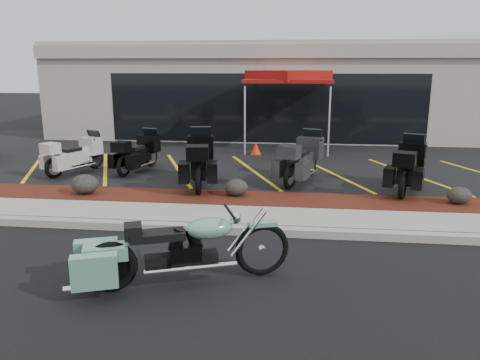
# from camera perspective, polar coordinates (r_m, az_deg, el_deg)

# --- Properties ---
(ground) EXTENTS (90.00, 90.00, 0.00)m
(ground) POSITION_cam_1_polar(r_m,az_deg,el_deg) (8.04, -1.86, -8.69)
(ground) COLOR black
(ground) RESTS_ON ground
(curb) EXTENTS (24.00, 0.25, 0.15)m
(curb) POSITION_cam_1_polar(r_m,az_deg,el_deg) (8.85, -1.00, -6.04)
(curb) COLOR gray
(curb) RESTS_ON ground
(sidewalk) EXTENTS (24.00, 1.20, 0.15)m
(sidewalk) POSITION_cam_1_polar(r_m,az_deg,el_deg) (9.50, -0.45, -4.62)
(sidewalk) COLOR gray
(sidewalk) RESTS_ON ground
(mulch_bed) EXTENTS (24.00, 1.20, 0.16)m
(mulch_bed) POSITION_cam_1_polar(r_m,az_deg,el_deg) (10.64, 0.35, -2.58)
(mulch_bed) COLOR #390E0D
(mulch_bed) RESTS_ON ground
(upper_lot) EXTENTS (26.00, 9.60, 0.15)m
(upper_lot) POSITION_cam_1_polar(r_m,az_deg,el_deg) (15.88, 2.48, 2.85)
(upper_lot) COLOR black
(upper_lot) RESTS_ON ground
(dealership_building) EXTENTS (18.00, 8.16, 4.00)m
(dealership_building) POSITION_cam_1_polar(r_m,az_deg,el_deg) (21.87, 3.76, 10.92)
(dealership_building) COLOR gray
(dealership_building) RESTS_ON ground
(boulder_left) EXTENTS (0.64, 0.53, 0.45)m
(boulder_left) POSITION_cam_1_polar(r_m,az_deg,el_deg) (11.49, -18.40, -0.48)
(boulder_left) COLOR black
(boulder_left) RESTS_ON mulch_bed
(boulder_mid) EXTENTS (0.54, 0.45, 0.38)m
(boulder_mid) POSITION_cam_1_polar(r_m,az_deg,el_deg) (10.74, -0.46, -0.91)
(boulder_mid) COLOR black
(boulder_mid) RESTS_ON mulch_bed
(boulder_right) EXTENTS (0.52, 0.43, 0.37)m
(boulder_right) POSITION_cam_1_polar(r_m,az_deg,el_deg) (11.18, 25.17, -1.70)
(boulder_right) COLOR black
(boulder_right) RESTS_ON mulch_bed
(hero_cruiser) EXTENTS (3.17, 1.80, 1.09)m
(hero_cruiser) POSITION_cam_1_polar(r_m,az_deg,el_deg) (6.98, 2.71, -7.49)
(hero_cruiser) COLOR #669F88
(hero_cruiser) RESTS_ON ground
(touring_white) EXTENTS (1.47, 2.09, 1.14)m
(touring_white) POSITION_cam_1_polar(r_m,az_deg,el_deg) (14.19, -17.33, 3.57)
(touring_white) COLOR silver
(touring_white) RESTS_ON upper_lot
(touring_black_front) EXTENTS (1.20, 2.12, 1.16)m
(touring_black_front) POSITION_cam_1_polar(r_m,az_deg,el_deg) (14.08, -10.80, 3.93)
(touring_black_front) COLOR black
(touring_black_front) RESTS_ON upper_lot
(touring_black_mid) EXTENTS (1.27, 2.49, 1.38)m
(touring_black_mid) POSITION_cam_1_polar(r_m,az_deg,el_deg) (12.48, -4.78, 3.41)
(touring_black_mid) COLOR black
(touring_black_mid) RESTS_ON upper_lot
(touring_grey) EXTENTS (1.56, 2.39, 1.30)m
(touring_grey) POSITION_cam_1_polar(r_m,az_deg,el_deg) (12.77, 8.70, 3.34)
(touring_grey) COLOR #2E2F34
(touring_grey) RESTS_ON upper_lot
(touring_black_rear) EXTENTS (1.53, 2.37, 1.29)m
(touring_black_rear) POSITION_cam_1_polar(r_m,az_deg,el_deg) (12.55, 20.25, 2.44)
(touring_black_rear) COLOR black
(touring_black_rear) RESTS_ON upper_lot
(traffic_cone) EXTENTS (0.44, 0.44, 0.41)m
(traffic_cone) POSITION_cam_1_polar(r_m,az_deg,el_deg) (15.88, 1.95, 3.89)
(traffic_cone) COLOR #F12C08
(traffic_cone) RESTS_ON upper_lot
(popup_canopy) EXTENTS (3.65, 3.65, 2.77)m
(popup_canopy) POSITION_cam_1_polar(r_m,az_deg,el_deg) (16.90, 5.90, 12.28)
(popup_canopy) COLOR silver
(popup_canopy) RESTS_ON upper_lot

